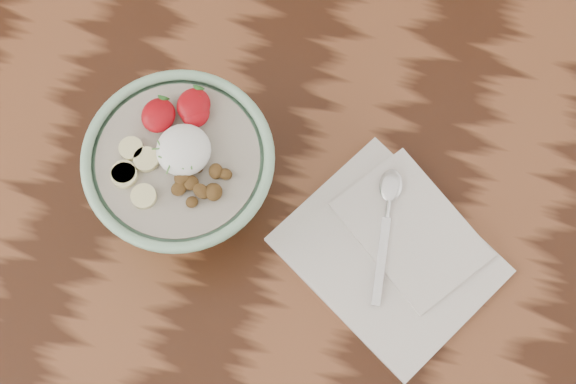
% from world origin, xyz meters
% --- Properties ---
extents(table, '(1.60, 0.90, 0.75)m').
position_xyz_m(table, '(0.00, 0.00, 0.66)').
color(table, black).
rests_on(table, ground).
extents(breakfast_bowl, '(0.21, 0.21, 0.14)m').
position_xyz_m(breakfast_bowl, '(-0.07, -0.04, 0.82)').
color(breakfast_bowl, '#8CBC9A').
rests_on(breakfast_bowl, table).
extents(napkin, '(0.30, 0.28, 0.01)m').
position_xyz_m(napkin, '(0.19, -0.05, 0.76)').
color(napkin, silver).
rests_on(napkin, table).
extents(spoon, '(0.04, 0.17, 0.01)m').
position_xyz_m(spoon, '(0.17, 0.00, 0.77)').
color(spoon, silver).
rests_on(spoon, napkin).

